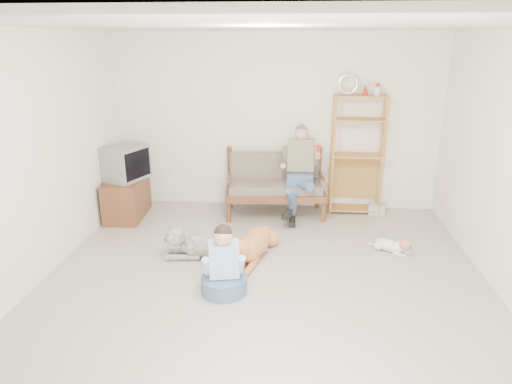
# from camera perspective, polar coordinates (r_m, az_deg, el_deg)

# --- Properties ---
(floor) EXTENTS (5.50, 5.50, 0.00)m
(floor) POSITION_cam_1_polar(r_m,az_deg,el_deg) (5.02, 0.86, -12.42)
(floor) COLOR #BEB6A7
(floor) RESTS_ON ground
(ceiling) EXTENTS (5.50, 5.50, 0.00)m
(ceiling) POSITION_cam_1_polar(r_m,az_deg,el_deg) (4.30, 1.04, 20.10)
(ceiling) COLOR silver
(ceiling) RESTS_ON ground
(wall_back) EXTENTS (5.00, 0.00, 5.00)m
(wall_back) POSITION_cam_1_polar(r_m,az_deg,el_deg) (7.16, 2.55, 8.64)
(wall_back) COLOR silver
(wall_back) RESTS_ON ground
(wall_front) EXTENTS (5.00, 0.00, 5.00)m
(wall_front) POSITION_cam_1_polar(r_m,az_deg,el_deg) (2.00, -5.11, -19.76)
(wall_front) COLOR silver
(wall_front) RESTS_ON ground
(wall_left) EXTENTS (0.00, 5.50, 5.50)m
(wall_left) POSITION_cam_1_polar(r_m,az_deg,el_deg) (5.27, -27.32, 2.93)
(wall_left) COLOR silver
(wall_left) RESTS_ON ground
(loveseat) EXTENTS (1.56, 0.85, 0.95)m
(loveseat) POSITION_cam_1_polar(r_m,az_deg,el_deg) (6.99, 2.44, 1.11)
(loveseat) COLOR brown
(loveseat) RESTS_ON ground
(man) EXTENTS (0.53, 0.76, 1.22)m
(man) POSITION_cam_1_polar(r_m,az_deg,el_deg) (6.75, 5.30, 1.75)
(man) COLOR slate
(man) RESTS_ON loveseat
(etagere) EXTENTS (0.81, 0.35, 2.11)m
(etagere) POSITION_cam_1_polar(r_m,az_deg,el_deg) (7.10, 12.50, 4.67)
(etagere) COLOR #BB863B
(etagere) RESTS_ON ground
(book_stack) EXTENTS (0.27, 0.21, 0.16)m
(book_stack) POSITION_cam_1_polar(r_m,az_deg,el_deg) (7.34, 14.83, -2.03)
(book_stack) COLOR silver
(book_stack) RESTS_ON ground
(tv_stand) EXTENTS (0.55, 0.93, 0.60)m
(tv_stand) POSITION_cam_1_polar(r_m,az_deg,el_deg) (7.18, -15.89, -0.69)
(tv_stand) COLOR brown
(tv_stand) RESTS_ON ground
(crt_tv) EXTENTS (0.68, 0.74, 0.51)m
(crt_tv) POSITION_cam_1_polar(r_m,az_deg,el_deg) (7.01, -16.04, 3.56)
(crt_tv) COLOR gray
(crt_tv) RESTS_ON tv_stand
(wall_outlet) EXTENTS (0.12, 0.02, 0.08)m
(wall_outlet) POSITION_cam_1_polar(r_m,az_deg,el_deg) (7.55, -7.09, 0.83)
(wall_outlet) COLOR white
(wall_outlet) RESTS_ON ground
(golden_retriever) EXTENTS (0.56, 1.35, 0.41)m
(golden_retriever) POSITION_cam_1_polar(r_m,az_deg,el_deg) (5.67, -0.50, -6.63)
(golden_retriever) COLOR #C98046
(golden_retriever) RESTS_ON ground
(shaggy_dog) EXTENTS (1.34, 0.43, 0.40)m
(shaggy_dog) POSITION_cam_1_polar(r_m,az_deg,el_deg) (5.72, -6.12, -6.59)
(shaggy_dog) COLOR silver
(shaggy_dog) RESTS_ON ground
(terrier) EXTENTS (0.52, 0.39, 0.22)m
(terrier) POSITION_cam_1_polar(r_m,az_deg,el_deg) (6.09, 16.88, -6.44)
(terrier) COLOR white
(terrier) RESTS_ON ground
(child) EXTENTS (0.49, 0.49, 0.78)m
(child) POSITION_cam_1_polar(r_m,az_deg,el_deg) (4.91, -4.05, -9.48)
(child) COLOR slate
(child) RESTS_ON ground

